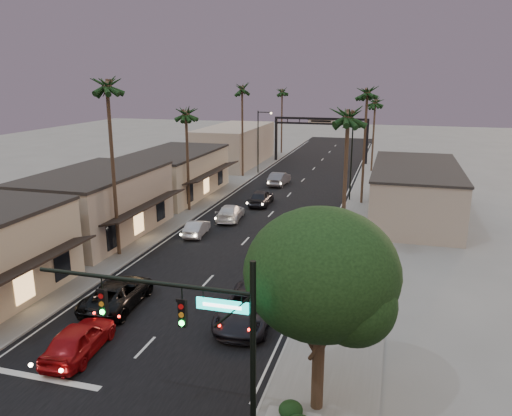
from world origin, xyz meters
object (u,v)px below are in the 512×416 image
Objects in this scene: oncoming_pickup at (118,293)px; curbside_black at (294,276)px; palm_lc at (186,110)px; palm_ra at (348,111)px; oncoming_red at (79,339)px; curbside_near at (249,308)px; palm_lb at (106,81)px; palm_ld at (242,86)px; streetlight_left at (260,137)px; palm_rc at (376,100)px; corner_tree at (323,279)px; arch at (321,128)px; streetlight_right at (349,154)px; oncoming_silver at (197,228)px; palm_rb at (368,89)px; traffic_signal at (201,328)px; palm_far at (282,89)px.

oncoming_pickup reaches higher than curbside_black.
palm_ra is (17.20, -12.00, 0.97)m from palm_lc.
curbside_near is at bearing -147.69° from oncoming_red.
palm_lb is 19.66m from curbside_near.
palm_ra is at bearing -60.98° from palm_ld.
oncoming_pickup is 0.94× the size of curbside_near.
palm_lb is 1.15× the size of palm_ra.
streetlight_left is 44.31m from oncoming_pickup.
palm_rc is at bearing 58.44° from palm_lc.
palm_lb reaches higher than curbside_near.
palm_ra is at bearing 6.63° from palm_lb.
corner_tree is 34.09m from palm_lc.
corner_tree is 56.74m from palm_rc.
palm_rc is at bearing -34.89° from arch.
streetlight_right is 0.74× the size of palm_rc.
oncoming_silver is (3.97, -26.55, -11.74)m from palm_ld.
palm_rb reaches higher than palm_rc.
corner_tree is 0.62× the size of palm_rb.
traffic_signal is at bearing 129.74° from oncoming_pickup.
curbside_near is (11.32, -43.83, -4.44)m from streetlight_left.
palm_ra reaches higher than palm_rc.
streetlight_left is (-6.92, -12.00, -0.20)m from arch.
curbside_black is (14.45, -35.01, -11.73)m from palm_ld.
palm_lc is at bearing -121.56° from palm_rc.
palm_ld is at bearing 147.40° from palm_rb.
streetlight_right is 21.94m from palm_ra.
palm_rc is (17.20, 42.00, -2.92)m from palm_lb.
oncoming_silver is (-13.23, 4.45, -10.77)m from palm_ra.
traffic_signal is 0.60× the size of palm_rb.
curbside_black is at bearing -76.29° from palm_far.
curbside_black is at bearing -7.90° from palm_lb.
arch is 3.06× the size of oncoming_red.
palm_lb is at bearing -90.31° from palm_far.
oncoming_red is at bearing -143.68° from curbside_near.
oncoming_red is 14.41m from curbside_black.
palm_far reaches higher than palm_rc.
curbside_near is (-4.20, -49.83, -9.58)m from palm_rc.
palm_ld is 44.37m from curbside_near.
oncoming_pickup is at bearing -93.99° from arch.
traffic_signal is 66.24m from arch.
streetlight_left is at bearing 107.97° from corner_tree.
streetlight_left is 2.20× the size of oncoming_silver.
streetlight_left is at bearing 114.54° from palm_ra.
oncoming_red is at bearing -78.22° from palm_lc.
oncoming_red is at bearing -105.02° from streetlight_right.
streetlight_left is 0.59× the size of palm_lb.
palm_far is (-16.90, 34.00, -0.97)m from palm_rb.
corner_tree reaches higher than curbside_black.
traffic_signal is 0.56× the size of arch.
traffic_signal is 60.31m from palm_rc.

